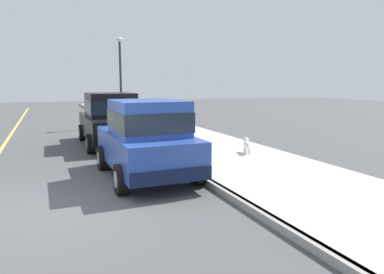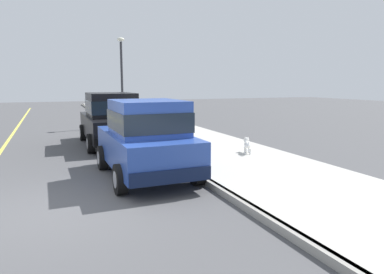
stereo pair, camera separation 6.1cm
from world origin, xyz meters
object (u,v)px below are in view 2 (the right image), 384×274
car_blue_hatchback (146,138)px  fire_hydrant (158,133)px  street_lamp (122,71)px  car_black_sedan (111,118)px  dog_white (247,144)px

car_blue_hatchback → fire_hydrant: bearing=69.7°
car_blue_hatchback → street_lamp: street_lamp is taller
street_lamp → fire_hydrant: bearing=-89.1°
car_black_sedan → dog_white: 5.24m
fire_hydrant → street_lamp: (-0.10, 6.07, 2.43)m
car_black_sedan → dog_white: (3.47, -3.88, -0.55)m
car_black_sedan → fire_hydrant: 1.83m
dog_white → street_lamp: size_ratio=0.16×
dog_white → street_lamp: (-2.01, 9.14, 2.48)m
dog_white → fire_hydrant: 3.62m
car_black_sedan → fire_hydrant: (1.56, -0.81, -0.51)m
fire_hydrant → dog_white: bearing=-58.1°
fire_hydrant → street_lamp: 6.53m
car_blue_hatchback → dog_white: (3.45, 1.09, -0.55)m
car_black_sedan → fire_hydrant: bearing=-27.3°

